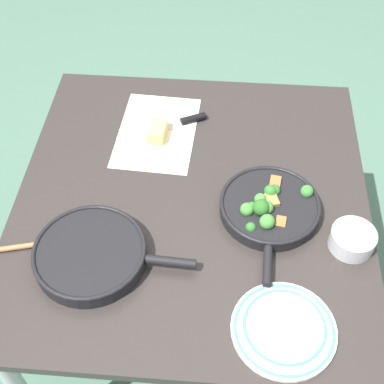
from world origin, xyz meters
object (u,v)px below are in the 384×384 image
Objects in this scene: skillet_broccoli at (269,207)px; wooden_spoon at (34,245)px; skillet_eggs at (91,254)px; cheese_block at (158,131)px; prep_bowl_steel at (352,240)px; grater_knife at (175,124)px; dinner_plate_stack at (284,328)px.

wooden_spoon is at bearing -72.78° from skillet_broccoli.
skillet_eggs is 0.17m from wooden_spoon.
skillet_eggs is 0.50m from cheese_block.
skillet_eggs is at bearing -64.87° from skillet_broccoli.
prep_bowl_steel is at bearing 11.00° from skillet_eggs.
skillet_eggs is 0.69m from prep_bowl_steel.
grater_knife is (0.54, -0.17, -0.02)m from skillet_eggs.
dinner_plate_stack is (-0.19, -0.66, 0.01)m from wooden_spoon.
skillet_eggs is at bearing 47.32° from grater_knife.
skillet_broccoli is 0.24m from prep_bowl_steel.
skillet_eggs is 1.68× the size of dinner_plate_stack.
cheese_block is at bearing 20.86° from grater_knife.
skillet_broccoli is at bearing 25.41° from skillet_eggs.
cheese_block is 0.75m from dinner_plate_stack.
cheese_block is at bearing 56.04° from prep_bowl_steel.
prep_bowl_steel is (0.26, -0.19, 0.01)m from dinner_plate_stack.
dinner_plate_stack is at bearing -30.80° from wooden_spoon.
cheese_block is (-0.05, 0.05, 0.01)m from grater_knife.
prep_bowl_steel reaches higher than cheese_block.
prep_bowl_steel reaches higher than dinner_plate_stack.
grater_knife is 0.77m from dinner_plate_stack.
wooden_spoon is 3.14× the size of prep_bowl_steel.
skillet_broccoli is 0.93× the size of skillet_eggs.
cheese_block is 0.69m from prep_bowl_steel.
skillet_eggs reaches higher than wooden_spoon.
dinner_plate_stack is at bearing 89.97° from grater_knife.
skillet_eggs is 1.13× the size of wooden_spoon.
grater_knife is at bearing -136.07° from skillet_broccoli.
wooden_spoon is at bearing 172.62° from skillet_eggs.
prep_bowl_steel is (-0.44, -0.52, 0.02)m from grater_knife.
skillet_broccoli is at bearing 4.87° from dinner_plate_stack.
grater_knife is at bearing 49.96° from prep_bowl_steel.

